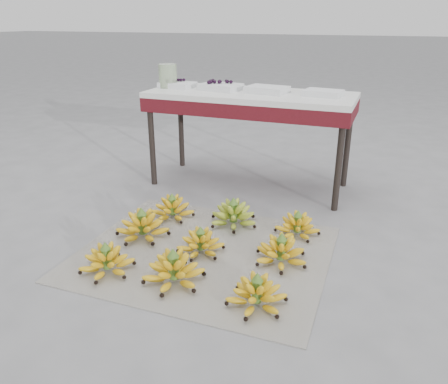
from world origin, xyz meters
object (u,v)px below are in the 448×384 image
(tray_far_right, at_px, (323,93))
(vendor_table, at_px, (250,104))
(bunch_mid_left, at_px, (143,227))
(bunch_back_right, at_px, (297,226))
(tray_left, at_px, (220,86))
(bunch_mid_center, at_px, (201,243))
(bunch_back_center, at_px, (233,215))
(glass_jar, at_px, (168,76))
(bunch_front_center, at_px, (174,271))
(bunch_back_left, at_px, (173,209))
(bunch_front_right, at_px, (257,294))
(bunch_mid_right, at_px, (281,252))
(bunch_front_left, at_px, (107,261))
(tray_right, at_px, (267,90))
(newspaper_mat, at_px, (204,253))
(tray_far_left, at_px, (177,85))

(tray_far_right, bearing_deg, vendor_table, -177.05)
(bunch_mid_left, bearing_deg, bunch_back_right, 19.37)
(vendor_table, distance_m, tray_left, 0.24)
(bunch_mid_center, xyz_separation_m, bunch_back_center, (0.05, 0.37, 0.01))
(bunch_back_center, bearing_deg, bunch_mid_left, -166.28)
(glass_jar, bearing_deg, bunch_back_right, -30.23)
(bunch_front_center, bearing_deg, bunch_back_left, 105.98)
(bunch_front_right, height_order, bunch_back_left, bunch_front_right)
(bunch_mid_right, relative_size, tray_left, 1.11)
(bunch_front_center, distance_m, tray_left, 1.51)
(bunch_front_left, height_order, bunch_front_right, same)
(bunch_mid_left, bearing_deg, bunch_mid_right, -2.62)
(bunch_front_center, xyz_separation_m, bunch_front_right, (0.40, -0.03, -0.01))
(bunch_back_left, bearing_deg, tray_right, 51.36)
(bunch_mid_center, distance_m, glass_jar, 1.42)
(bunch_mid_right, distance_m, glass_jar, 1.63)
(bunch_front_right, xyz_separation_m, bunch_mid_center, (-0.40, 0.33, -0.00))
(bunch_back_center, relative_size, glass_jar, 2.29)
(bunch_mid_right, xyz_separation_m, glass_jar, (-1.11, 0.97, 0.69))
(bunch_front_center, distance_m, bunch_mid_center, 0.29)
(bunch_back_center, relative_size, tray_far_right, 1.45)
(bunch_mid_left, bearing_deg, tray_left, 82.91)
(newspaper_mat, relative_size, bunch_mid_left, 4.08)
(bunch_front_left, height_order, bunch_back_right, bunch_front_left)
(bunch_mid_left, bearing_deg, bunch_back_center, 34.66)
(bunch_front_right, xyz_separation_m, tray_right, (-0.37, 1.37, 0.63))
(bunch_front_right, distance_m, bunch_mid_left, 0.85)
(bunch_back_right, distance_m, tray_far_right, 0.93)
(bunch_front_center, distance_m, tray_far_right, 1.54)
(bunch_back_right, distance_m, tray_left, 1.18)
(bunch_back_left, relative_size, bunch_back_right, 1.01)
(tray_left, bearing_deg, bunch_back_center, -62.95)
(bunch_back_center, relative_size, tray_left, 1.25)
(bunch_mid_center, bearing_deg, vendor_table, 92.25)
(tray_left, bearing_deg, newspaper_mat, -72.92)
(vendor_table, xyz_separation_m, tray_left, (-0.22, 0.01, 0.10))
(vendor_table, relative_size, glass_jar, 8.54)
(bunch_back_left, xyz_separation_m, bunch_back_center, (0.38, 0.04, 0.01))
(bunch_back_left, distance_m, tray_left, 0.96)
(bunch_front_right, bearing_deg, bunch_back_center, 116.54)
(bunch_mid_right, bearing_deg, bunch_back_left, 175.68)
(bunch_front_center, relative_size, tray_left, 1.13)
(bunch_mid_right, bearing_deg, tray_left, 141.74)
(newspaper_mat, height_order, tray_far_left, tray_far_left)
(bunch_back_center, height_order, tray_left, tray_left)
(bunch_mid_left, distance_m, bunch_back_right, 0.86)
(glass_jar, bearing_deg, bunch_mid_right, -41.34)
(bunch_mid_center, relative_size, bunch_back_center, 0.68)
(tray_far_left, bearing_deg, bunch_mid_center, -58.77)
(glass_jar, bearing_deg, bunch_front_center, -62.32)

